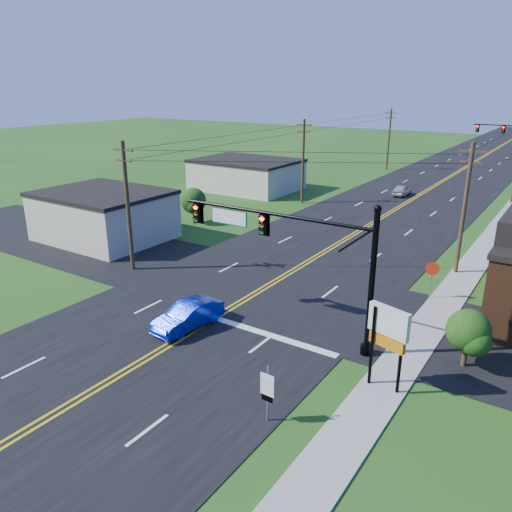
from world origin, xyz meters
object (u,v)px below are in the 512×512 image
Objects in this scene: signal_mast_main at (289,247)px; signal_mast_far at (509,135)px; stop_sign at (432,273)px; route_sign at (267,390)px; blue_car at (188,316)px.

signal_mast_main and signal_mast_far have the same top height.
route_sign is at bearing -111.80° from stop_sign.
route_sign is 1.03× the size of stop_sign.
stop_sign is (5.07, -63.53, -2.82)m from signal_mast_far.
stop_sign is (5.17, 8.47, -3.03)m from signal_mast_main.
signal_mast_far is 74.91m from blue_car.
route_sign is at bearing -23.79° from blue_car.
stop_sign is at bearing 85.08° from route_sign.
signal_mast_main is 10.37m from stop_sign.
stop_sign reaches higher than blue_car.
blue_car is at bearing -149.98° from signal_mast_main.
signal_mast_far is 79.11m from route_sign.
signal_mast_main is at bearing -90.08° from signal_mast_far.
signal_mast_main is 4.59× the size of route_sign.
signal_mast_main is 6.69m from blue_car.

